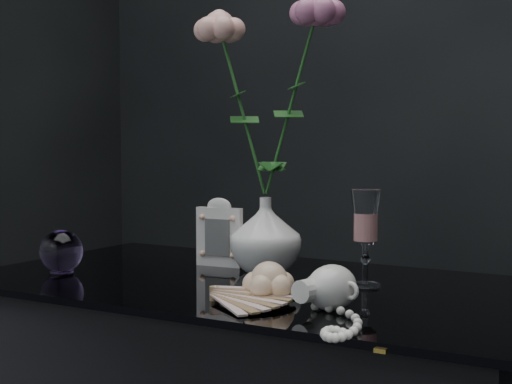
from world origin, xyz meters
The scene contains 8 objects.
vase centered at (-0.03, 0.14, 0.83)m, with size 0.14×0.14×0.14m, color white.
wine_glass centered at (0.19, 0.10, 0.85)m, with size 0.05×0.05×0.17m, color white, non-canonical shape.
picture_frame centered at (-0.14, 0.15, 0.83)m, with size 0.10×0.08×0.14m, color silver, non-canonical shape.
paperweight centered at (-0.36, -0.06, 0.80)m, with size 0.08×0.08×0.08m, color #9A76C0, non-canonical shape.
paper_fan centered at (0.03, -0.13, 0.78)m, with size 0.26×0.20×0.03m, color beige, non-canonical shape.
loose_rose centered at (0.11, -0.09, 0.79)m, with size 0.14×0.18×0.06m, color beige, non-canonical shape.
pearl_jar centered at (0.22, -0.09, 0.80)m, with size 0.24×0.25×0.07m, color white, non-canonical shape.
roses centered at (-0.03, 0.15, 1.12)m, with size 0.28×0.13×0.44m.
Camera 1 is at (0.71, -1.16, 1.02)m, focal length 55.00 mm.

